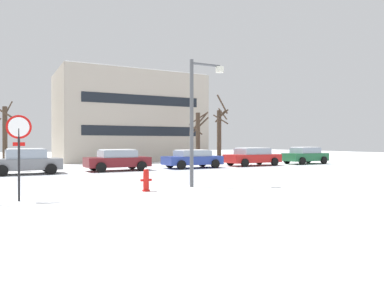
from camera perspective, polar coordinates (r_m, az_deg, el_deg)
name	(u,v)px	position (r m, az deg, el deg)	size (l,w,h in m)	color
ground_plane	(49,191)	(15.48, -21.24, -6.75)	(120.00, 120.00, 0.00)	white
road_surface	(41,182)	(18.67, -22.35, -5.54)	(80.00, 8.44, 0.00)	#B7BCC4
stop_sign	(19,141)	(12.98, -25.25, 0.46)	(0.76, 0.12, 2.76)	black
fire_hydrant	(146,179)	(14.29, -7.13, -5.47)	(0.44, 0.30, 0.91)	red
street_lamp	(198,109)	(15.71, 0.91, 5.44)	(1.65, 0.36, 5.38)	#4C4F54
parked_car_gray	(26,161)	(23.74, -24.37, -2.45)	(3.96, 2.15, 1.52)	slate
parked_car_maroon	(117,160)	(24.76, -11.48, -2.41)	(4.16, 2.18, 1.41)	maroon
parked_car_blue	(192,159)	(26.72, 0.07, -2.26)	(4.28, 2.14, 1.34)	#283D93
parked_car_red	(252,156)	(29.84, 9.35, -1.91)	(4.56, 2.20, 1.44)	red
parked_car_green	(305,155)	(33.33, 17.16, -1.68)	(3.95, 2.08, 1.47)	#1E6038
tree_far_left	(198,136)	(31.61, 0.93, 1.24)	(2.05, 1.97, 4.54)	#423326
tree_far_mid	(219,134)	(32.25, 4.28, 1.61)	(1.67, 1.67, 5.98)	#423326
tree_far_right	(5,137)	(27.23, -27.01, 1.03)	(1.55, 1.56, 4.64)	#423326
building_far_right	(129,118)	(39.04, -9.74, 4.05)	(14.25, 8.66, 8.89)	#B2A899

